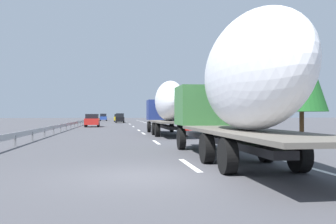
# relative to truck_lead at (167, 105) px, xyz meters

# --- Properties ---
(ground_plane) EXTENTS (260.00, 260.00, 0.00)m
(ground_plane) POSITION_rel_truck_lead_xyz_m (19.95, 3.60, -2.49)
(ground_plane) COLOR #424247
(lane_stripe_0) EXTENTS (3.20, 0.20, 0.01)m
(lane_stripe_0) POSITION_rel_truck_lead_xyz_m (-18.05, 1.80, -2.49)
(lane_stripe_0) COLOR white
(lane_stripe_0) RESTS_ON ground_plane
(lane_stripe_1) EXTENTS (3.20, 0.20, 0.01)m
(lane_stripe_1) POSITION_rel_truck_lead_xyz_m (-7.85, 1.80, -2.49)
(lane_stripe_1) COLOR white
(lane_stripe_1) RESTS_ON ground_plane
(lane_stripe_2) EXTENTS (3.20, 0.20, 0.01)m
(lane_stripe_2) POSITION_rel_truck_lead_xyz_m (2.73, 1.80, -2.49)
(lane_stripe_2) COLOR white
(lane_stripe_2) RESTS_ON ground_plane
(lane_stripe_3) EXTENTS (3.20, 0.20, 0.01)m
(lane_stripe_3) POSITION_rel_truck_lead_xyz_m (9.26, 1.80, -2.49)
(lane_stripe_3) COLOR white
(lane_stripe_3) RESTS_ON ground_plane
(lane_stripe_4) EXTENTS (3.20, 0.20, 0.01)m
(lane_stripe_4) POSITION_rel_truck_lead_xyz_m (21.41, 1.80, -2.49)
(lane_stripe_4) COLOR white
(lane_stripe_4) RESTS_ON ground_plane
(lane_stripe_5) EXTENTS (3.20, 0.20, 0.01)m
(lane_stripe_5) POSITION_rel_truck_lead_xyz_m (36.18, 1.80, -2.49)
(lane_stripe_5) COLOR white
(lane_stripe_5) RESTS_ON ground_plane
(lane_stripe_6) EXTENTS (3.20, 0.20, 0.01)m
(lane_stripe_6) POSITION_rel_truck_lead_xyz_m (33.77, 1.80, -2.49)
(lane_stripe_6) COLOR white
(lane_stripe_6) RESTS_ON ground_plane
(lane_stripe_7) EXTENTS (3.20, 0.20, 0.01)m
(lane_stripe_7) POSITION_rel_truck_lead_xyz_m (51.22, 1.80, -2.49)
(lane_stripe_7) COLOR white
(lane_stripe_7) RESTS_ON ground_plane
(edge_line_right) EXTENTS (110.00, 0.20, 0.01)m
(edge_line_right) POSITION_rel_truck_lead_xyz_m (24.95, -1.90, -2.49)
(edge_line_right) COLOR white
(edge_line_right) RESTS_ON ground_plane
(truck_lead) EXTENTS (13.09, 2.55, 4.39)m
(truck_lead) POSITION_rel_truck_lead_xyz_m (0.00, 0.00, 0.00)
(truck_lead) COLOR navy
(truck_lead) RESTS_ON ground_plane
(truck_trailing) EXTENTS (13.97, 2.55, 4.97)m
(truck_trailing) POSITION_rel_truck_lead_xyz_m (-17.84, 0.00, 0.27)
(truck_trailing) COLOR #387038
(truck_trailing) RESTS_ON ground_plane
(car_red_compact) EXTENTS (4.07, 1.92, 1.77)m
(car_red_compact) POSITION_rel_truck_lead_xyz_m (20.90, 7.45, -1.59)
(car_red_compact) COLOR red
(car_red_compact) RESTS_ON ground_plane
(car_yellow_coupe) EXTENTS (4.34, 1.82, 1.78)m
(car_yellow_coupe) POSITION_rel_truck_lead_xyz_m (55.64, 3.75, -1.59)
(car_yellow_coupe) COLOR gold
(car_yellow_coupe) RESTS_ON ground_plane
(car_black_suv) EXTENTS (4.41, 1.78, 1.93)m
(car_black_suv) POSITION_rel_truck_lead_xyz_m (44.60, 3.42, -1.53)
(car_black_suv) COLOR black
(car_black_suv) RESTS_ON ground_plane
(car_blue_sedan) EXTENTS (4.55, 1.80, 1.90)m
(car_blue_sedan) POSITION_rel_truck_lead_xyz_m (67.50, 7.45, -1.54)
(car_blue_sedan) COLOR #28479E
(car_blue_sedan) RESTS_ON ground_plane
(road_sign) EXTENTS (0.10, 0.90, 3.35)m
(road_sign) POSITION_rel_truck_lead_xyz_m (25.64, -3.10, -0.19)
(road_sign) COLOR gray
(road_sign) RESTS_ON ground_plane
(tree_0) EXTENTS (3.86, 3.86, 7.29)m
(tree_0) POSITION_rel_truck_lead_xyz_m (4.29, -8.61, 1.83)
(tree_0) COLOR #472D19
(tree_0) RESTS_ON ground_plane
(tree_1) EXTENTS (3.50, 3.50, 5.05)m
(tree_1) POSITION_rel_truck_lead_xyz_m (51.50, -8.21, 0.74)
(tree_1) COLOR #472D19
(tree_1) RESTS_ON ground_plane
(tree_2) EXTENTS (3.45, 3.45, 7.45)m
(tree_2) POSITION_rel_truck_lead_xyz_m (-6.78, -8.32, 2.18)
(tree_2) COLOR #472D19
(tree_2) RESTS_ON ground_plane
(guardrail_median) EXTENTS (94.00, 0.10, 0.76)m
(guardrail_median) POSITION_rel_truck_lead_xyz_m (22.95, 9.60, -1.92)
(guardrail_median) COLOR #9EA0A5
(guardrail_median) RESTS_ON ground_plane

